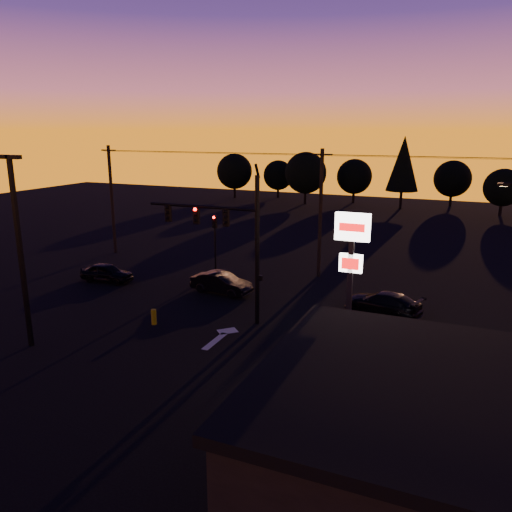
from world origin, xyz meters
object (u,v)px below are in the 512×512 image
Objects in this scene: car_mid at (221,283)px; car_right at (383,303)px; parking_lot_light at (19,240)px; car_left at (107,273)px; suv_parked at (391,392)px; pylon_sign at (351,256)px; traffic_signal_mast at (230,232)px; secondary_signal at (215,236)px; bollard at (154,317)px.

car_mid is 0.91× the size of car_right.
parking_lot_light is 2.47× the size of car_left.
car_right reaches higher than suv_parked.
suv_parked is (2.47, -3.18, -4.31)m from pylon_sign.
traffic_signal_mast is at bearing 160.64° from pylon_sign.
car_right is at bearing -90.26° from car_left.
secondary_signal reaches higher than car_mid.
bollard is (1.42, -9.81, -2.44)m from secondary_signal.
car_left is 0.83× the size of car_right.
pylon_sign reaches higher than car_right.
secondary_signal is at bearing -57.85° from car_left.
secondary_signal is 10.20m from bollard.
secondary_signal is 15.75m from pylon_sign.
parking_lot_light is 7.80m from bollard.
suv_parked is (12.14, -9.59, -0.06)m from car_mid.
car_left is 0.85× the size of suv_parked.
secondary_signal is 1.18× the size of car_left.
parking_lot_light is 10.85× the size of bollard.
parking_lot_light is 1.34× the size of pylon_sign.
secondary_signal is at bearing 80.21° from parking_lot_light.
bollard is at bearing -146.39° from traffic_signal_mast.
suv_parked is at bearing 4.45° from parking_lot_light.
secondary_signal is 7.91m from car_left.
pylon_sign is 1.84× the size of car_left.
suv_parked is (1.99, -9.90, -0.04)m from car_right.
car_mid is 15.47m from suv_parked.
suv_parked is (20.60, -8.69, -0.02)m from car_left.
car_mid is (-9.68, 6.41, -4.25)m from pylon_sign.
secondary_signal is 1.07× the size of car_mid.
bollard is 9.25m from car_left.
car_mid is at bearing 66.14° from parking_lot_light.
car_mid reaches higher than bollard.
traffic_signal_mast reaches higher than bollard.
bollard is at bearing 144.34° from suv_parked.
traffic_signal_mast reaches higher than car_mid.
car_mid is at bearing 146.49° from pylon_sign.
car_left is (-11.03, 3.02, -4.31)m from traffic_signal_mast.
car_mid is at bearing -87.93° from car_left.
secondary_signal is at bearing 38.91° from car_mid.
car_mid is 0.92× the size of suv_parked.
bollard is 0.19× the size of car_right.
car_mid is at bearing 123.37° from traffic_signal_mast.
car_left is (-7.55, 5.33, 0.21)m from bollard.
traffic_signal_mast is at bearing 128.12° from suv_parked.
parking_lot_light is (-7.40, -6.99, 0.33)m from traffic_signal_mast.
bollard is 13.47m from suv_parked.
car_left is (-3.63, 10.01, -4.64)m from parking_lot_light.
bollard is 0.23× the size of car_left.
car_left is 8.50m from car_mid.
car_left is at bearing 135.90° from suv_parked.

